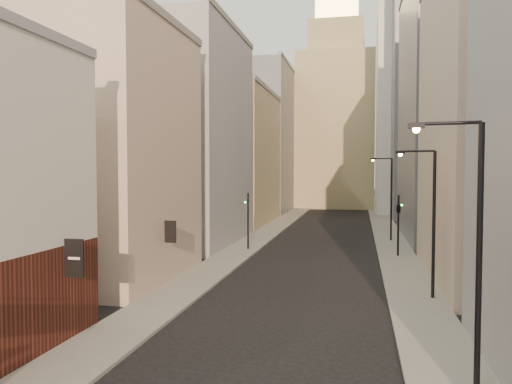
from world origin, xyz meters
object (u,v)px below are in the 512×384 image
object	(u,v)px
white_tower	(403,95)
traffic_light_right	(398,210)
traffic_light_left	(248,209)
clock_tower	(336,113)
streetlamp_far	(389,194)
streetlamp_mid	(430,215)
streetlamp_near	(472,241)

from	to	relation	value
white_tower	traffic_light_right	bearing A→B (deg)	-94.91
white_tower	traffic_light_left	bearing A→B (deg)	-111.98
clock_tower	streetlamp_far	size ratio (longest dim) A/B	5.51
traffic_light_right	streetlamp_mid	bearing A→B (deg)	76.74
clock_tower	white_tower	size ratio (longest dim) A/B	1.08
traffic_light_left	streetlamp_far	bearing A→B (deg)	-151.64
white_tower	traffic_light_right	size ratio (longest dim) A/B	8.30
streetlamp_far	traffic_light_left	bearing A→B (deg)	-152.61
clock_tower	streetlamp_near	xyz separation A→B (m)	(7.86, -79.14, -12.77)
streetlamp_mid	streetlamp_far	xyz separation A→B (m)	(-0.88, 21.93, 0.04)
streetlamp_near	traffic_light_left	bearing A→B (deg)	124.33
clock_tower	streetlamp_near	bearing A→B (deg)	-84.33
streetlamp_far	streetlamp_mid	bearing A→B (deg)	-93.61
clock_tower	white_tower	xyz separation A→B (m)	(11.00, -14.00, 0.97)
clock_tower	traffic_light_left	world-z (taller)	clock_tower
streetlamp_far	traffic_light_left	xyz separation A→B (m)	(-12.24, -8.04, -1.06)
clock_tower	streetlamp_near	world-z (taller)	clock_tower
traffic_light_right	clock_tower	bearing A→B (deg)	-98.18
streetlamp_near	traffic_light_right	xyz separation A→B (m)	(-0.32, 24.90, -1.05)
clock_tower	streetlamp_mid	xyz separation A→B (m)	(8.19, -67.35, -13.02)
white_tower	traffic_light_left	xyz separation A→B (m)	(-15.93, -39.46, -15.01)
clock_tower	white_tower	distance (m)	17.83
traffic_light_left	streetlamp_mid	bearing A→B (deg)	128.41
streetlamp_far	traffic_light_left	world-z (taller)	streetlamp_far
white_tower	traffic_light_left	distance (m)	45.12
streetlamp_far	traffic_light_right	size ratio (longest dim) A/B	1.63
white_tower	traffic_light_left	size ratio (longest dim) A/B	8.30
white_tower	clock_tower	bearing A→B (deg)	128.16
clock_tower	traffic_light_right	world-z (taller)	clock_tower
white_tower	streetlamp_near	world-z (taller)	white_tower
white_tower	traffic_light_right	world-z (taller)	white_tower
streetlamp_near	traffic_light_right	size ratio (longest dim) A/B	1.70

